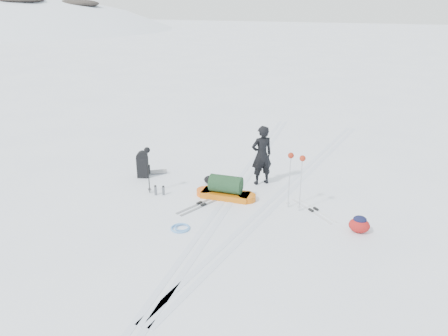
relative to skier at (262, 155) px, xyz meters
The scene contains 13 objects.
ground 2.03m from the skier, 105.41° to the right, with size 200.00×200.00×0.00m, color white.
ski_tracks 1.26m from the skier, 81.66° to the right, with size 3.38×17.97×0.01m.
skier is the anchor object (origin of this frame).
pulk_sled 1.60m from the skier, 115.21° to the right, with size 1.74×0.63×0.66m.
expedition_rucksack 3.65m from the skier, 167.19° to the right, with size 0.76×0.78×0.85m.
ski_poles_black 3.32m from the skier, 147.14° to the right, with size 0.17×0.17×1.38m.
ski_poles_silver 1.91m from the skier, 45.77° to the right, with size 0.48×0.26×1.54m.
touring_skis_grey 2.44m from the skier, 118.11° to the right, with size 0.85×1.61×0.06m.
touring_skis_white 2.38m from the skier, 34.57° to the right, with size 1.37×1.24×0.06m.
rope_coil 3.64m from the skier, 106.39° to the right, with size 0.62×0.62×0.06m.
small_daypack 3.69m from the skier, 33.29° to the right, with size 0.58×0.50×0.43m.
thermos_pair 3.15m from the skier, 143.04° to the right, with size 0.30×0.19×0.29m.
stuff_sack 1.71m from the skier, 157.87° to the right, with size 0.41×0.31×0.25m.
Camera 1 is at (3.84, -9.94, 5.20)m, focal length 35.00 mm.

